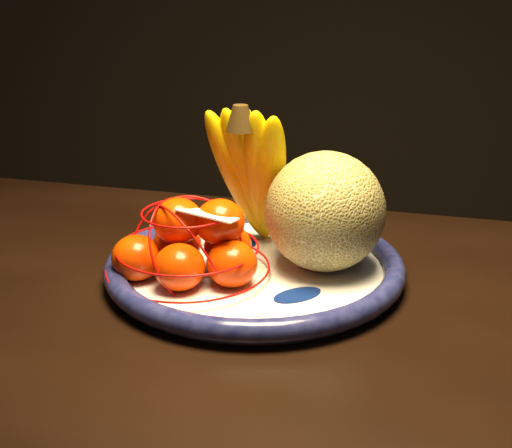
% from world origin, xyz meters
% --- Properties ---
extents(dining_table, '(1.52, 1.01, 0.72)m').
position_xyz_m(dining_table, '(0.04, 0.10, 0.65)').
color(dining_table, black).
rests_on(dining_table, ground).
extents(fruit_bowl, '(0.38, 0.38, 0.03)m').
position_xyz_m(fruit_bowl, '(0.10, 0.21, 0.74)').
color(fruit_bowl, white).
rests_on(fruit_bowl, dining_table).
extents(cantaloupe, '(0.15, 0.15, 0.15)m').
position_xyz_m(cantaloupe, '(0.19, 0.23, 0.81)').
color(cantaloupe, olive).
rests_on(cantaloupe, fruit_bowl).
extents(banana_bunch, '(0.14, 0.14, 0.22)m').
position_xyz_m(banana_bunch, '(0.09, 0.28, 0.85)').
color(banana_bunch, '#F2D200').
rests_on(banana_bunch, fruit_bowl).
extents(mandarin_bag, '(0.23, 0.23, 0.13)m').
position_xyz_m(mandarin_bag, '(0.03, 0.17, 0.78)').
color(mandarin_bag, '#FF4400').
rests_on(mandarin_bag, fruit_bowl).
extents(price_tag, '(0.08, 0.04, 0.01)m').
position_xyz_m(price_tag, '(0.05, 0.16, 0.83)').
color(price_tag, white).
rests_on(price_tag, mandarin_bag).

